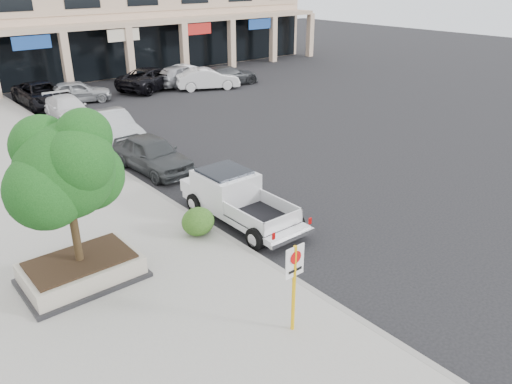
% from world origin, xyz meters
% --- Properties ---
extents(ground, '(120.00, 120.00, 0.00)m').
position_xyz_m(ground, '(0.00, 0.00, 0.00)').
color(ground, black).
rests_on(ground, ground).
extents(sidewalk, '(8.00, 52.00, 0.15)m').
position_xyz_m(sidewalk, '(-5.50, 6.00, 0.07)').
color(sidewalk, gray).
rests_on(sidewalk, ground).
extents(curb, '(0.20, 52.00, 0.15)m').
position_xyz_m(curb, '(-1.55, 6.00, 0.07)').
color(curb, gray).
rests_on(curb, ground).
extents(strip_mall, '(40.55, 12.43, 9.50)m').
position_xyz_m(strip_mall, '(8.00, 33.93, 4.75)').
color(strip_mall, tan).
rests_on(strip_mall, ground).
extents(planter, '(3.20, 2.20, 0.68)m').
position_xyz_m(planter, '(-6.16, 2.19, 0.48)').
color(planter, black).
rests_on(planter, sidewalk).
extents(planter_tree, '(2.90, 2.55, 4.00)m').
position_xyz_m(planter_tree, '(-6.03, 2.34, 3.41)').
color(planter_tree, '#2D2211').
rests_on(planter_tree, planter).
extents(no_parking_sign, '(0.55, 0.09, 2.30)m').
position_xyz_m(no_parking_sign, '(-3.09, -3.09, 1.63)').
color(no_parking_sign, '#ECB00C').
rests_on(no_parking_sign, sidewalk).
extents(hedge, '(1.10, 0.99, 0.93)m').
position_xyz_m(hedge, '(-2.19, 2.33, 0.62)').
color(hedge, '#1B4112').
rests_on(hedge, sidewalk).
extents(pickup_truck, '(1.97, 5.30, 1.67)m').
position_xyz_m(pickup_truck, '(-0.35, 2.35, 0.83)').
color(pickup_truck, silver).
rests_on(pickup_truck, ground).
extents(curb_car_a, '(2.08, 4.62, 1.54)m').
position_xyz_m(curb_car_a, '(-0.29, 8.73, 0.77)').
color(curb_car_a, '#313537').
rests_on(curb_car_a, ground).
extents(curb_car_b, '(1.95, 5.00, 1.62)m').
position_xyz_m(curb_car_b, '(0.03, 13.46, 0.81)').
color(curb_car_b, '#979A9E').
rests_on(curb_car_b, ground).
extents(curb_car_c, '(2.24, 4.84, 1.37)m').
position_xyz_m(curb_car_c, '(-0.10, 19.10, 0.68)').
color(curb_car_c, silver).
rests_on(curb_car_c, ground).
extents(curb_car_d, '(2.67, 5.61, 1.55)m').
position_xyz_m(curb_car_d, '(-0.11, 23.42, 0.77)').
color(curb_car_d, black).
rests_on(curb_car_d, ground).
extents(lot_car_a, '(4.64, 2.83, 1.48)m').
position_xyz_m(lot_car_a, '(2.00, 22.98, 0.74)').
color(lot_car_a, '#A0A3A7').
rests_on(lot_car_a, ground).
extents(lot_car_b, '(4.89, 3.33, 1.53)m').
position_xyz_m(lot_car_b, '(11.03, 20.88, 0.76)').
color(lot_car_b, silver).
rests_on(lot_car_b, ground).
extents(lot_car_c, '(5.10, 2.23, 1.46)m').
position_xyz_m(lot_car_c, '(13.04, 21.07, 0.73)').
color(lot_car_c, '#2D3033').
rests_on(lot_car_c, ground).
extents(lot_car_d, '(6.46, 4.71, 1.63)m').
position_xyz_m(lot_car_d, '(7.93, 23.48, 0.82)').
color(lot_car_d, black).
rests_on(lot_car_d, ground).
extents(lot_car_e, '(5.12, 3.34, 1.62)m').
position_xyz_m(lot_car_e, '(10.15, 23.28, 0.81)').
color(lot_car_e, '#A9ABB1').
rests_on(lot_car_e, ground).
extents(lot_car_f, '(4.26, 1.62, 1.39)m').
position_xyz_m(lot_car_f, '(11.36, 23.82, 0.69)').
color(lot_car_f, silver).
rests_on(lot_car_f, ground).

